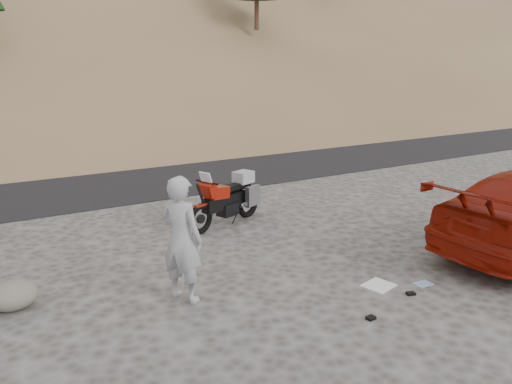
# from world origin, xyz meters

# --- Properties ---
(ground) EXTENTS (140.00, 140.00, 0.00)m
(ground) POSITION_xyz_m (0.00, 0.00, 0.00)
(ground) COLOR #403D3B
(ground) RESTS_ON ground
(road) EXTENTS (120.00, 7.00, 0.05)m
(road) POSITION_xyz_m (0.00, 9.00, 0.00)
(road) COLOR black
(road) RESTS_ON ground
(motorcycle) EXTENTS (2.15, 1.10, 1.34)m
(motorcycle) POSITION_xyz_m (0.03, 2.89, 0.57)
(motorcycle) COLOR black
(motorcycle) RESTS_ON ground
(man) EXTENTS (0.76, 0.85, 1.96)m
(man) POSITION_xyz_m (-2.31, -0.04, 0.00)
(man) COLOR #9C9CA2
(man) RESTS_ON ground
(small_rock) EXTENTS (0.91, 0.87, 0.43)m
(small_rock) POSITION_xyz_m (-4.61, 0.96, 0.22)
(small_rock) COLOR #534E47
(small_rock) RESTS_ON ground
(gear_white_cloth) EXTENTS (0.56, 0.52, 0.02)m
(gear_white_cloth) POSITION_xyz_m (0.61, -1.25, 0.01)
(gear_white_cloth) COLOR white
(gear_white_cloth) RESTS_ON ground
(gear_bottle) EXTENTS (0.08, 0.08, 0.21)m
(gear_bottle) POSITION_xyz_m (3.71, -1.09, 0.10)
(gear_bottle) COLOR #193B9B
(gear_bottle) RESTS_ON ground
(gear_funnel) EXTENTS (0.17, 0.17, 0.17)m
(gear_funnel) POSITION_xyz_m (3.00, -2.02, 0.09)
(gear_funnel) COLOR #AC0B1B
(gear_funnel) RESTS_ON ground
(gear_glove_a) EXTENTS (0.16, 0.14, 0.04)m
(gear_glove_a) POSITION_xyz_m (0.82, -1.75, 0.02)
(gear_glove_a) COLOR black
(gear_glove_a) RESTS_ON ground
(gear_glove_b) EXTENTS (0.14, 0.11, 0.04)m
(gear_glove_b) POSITION_xyz_m (-0.27, -2.00, 0.02)
(gear_glove_b) COLOR black
(gear_glove_b) RESTS_ON ground
(gear_blue_cloth) EXTENTS (0.30, 0.23, 0.01)m
(gear_blue_cloth) POSITION_xyz_m (1.29, -1.58, 0.01)
(gear_blue_cloth) COLOR #849CCC
(gear_blue_cloth) RESTS_ON ground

